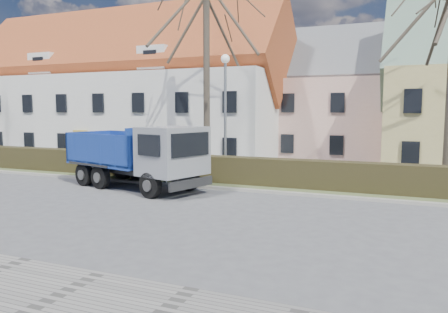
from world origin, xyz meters
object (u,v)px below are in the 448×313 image
at_px(cart_frame, 159,177).
at_px(parked_car_a, 166,158).
at_px(dump_truck, 132,155).
at_px(streetlight, 225,118).

bearing_deg(cart_frame, parked_car_a, 117.29).
relative_size(cart_frame, parked_car_a, 0.22).
distance_m(cart_frame, parked_car_a, 6.57).
xyz_separation_m(dump_truck, parked_car_a, (-2.33, 7.12, -0.91)).
xyz_separation_m(cart_frame, parked_car_a, (-3.01, 5.83, 0.25)).
bearing_deg(streetlight, cart_frame, -138.94).
height_order(dump_truck, streetlight, streetlight).
bearing_deg(parked_car_a, streetlight, -134.29).
bearing_deg(cart_frame, dump_truck, -117.91).
distance_m(streetlight, cart_frame, 4.48).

